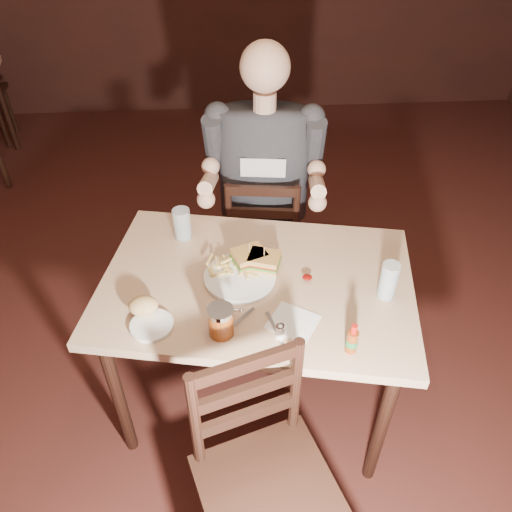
{
  "coord_description": "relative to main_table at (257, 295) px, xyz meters",
  "views": [
    {
      "loc": [
        0.06,
        -1.32,
        2.08
      ],
      "look_at": [
        0.16,
        0.15,
        0.85
      ],
      "focal_mm": 35.0,
      "sensor_mm": 36.0,
      "label": 1
    }
  ],
  "objects": [
    {
      "name": "salt_shaker",
      "position": [
        0.06,
        -0.29,
        0.11
      ],
      "size": [
        0.04,
        0.04,
        0.06
      ],
      "primitive_type": null,
      "rotation": [
        0.0,
        0.0,
        -0.19
      ],
      "color": "white",
      "rests_on": "main_table"
    },
    {
      "name": "room_shell",
      "position": [
        -0.16,
        -0.1,
        0.71
      ],
      "size": [
        7.0,
        7.0,
        7.0
      ],
      "color": "black",
      "rests_on": "ground"
    },
    {
      "name": "side_plate",
      "position": [
        -0.38,
        -0.22,
        0.09
      ],
      "size": [
        0.17,
        0.17,
        0.01
      ],
      "primitive_type": "cylinder",
      "rotation": [
        0.0,
        0.0,
        -0.19
      ],
      "color": "white",
      "rests_on": "main_table"
    },
    {
      "name": "glass_right",
      "position": [
        0.47,
        -0.12,
        0.16
      ],
      "size": [
        0.08,
        0.08,
        0.15
      ],
      "primitive_type": "cylinder",
      "rotation": [
        0.0,
        0.0,
        -0.19
      ],
      "color": "silver",
      "rests_on": "main_table"
    },
    {
      "name": "sandwich_right",
      "position": [
        -0.02,
        0.08,
        0.15
      ],
      "size": [
        0.15,
        0.14,
        0.1
      ],
      "primitive_type": null,
      "rotation": [
        0.0,
        0.0,
        0.38
      ],
      "color": "tan",
      "rests_on": "dinner_plate"
    },
    {
      "name": "napkin",
      "position": [
        0.11,
        -0.23,
        0.08
      ],
      "size": [
        0.21,
        0.21,
        0.0
      ],
      "primitive_type": "cube",
      "rotation": [
        0.0,
        0.0,
        -0.56
      ],
      "color": "white",
      "rests_on": "main_table"
    },
    {
      "name": "sandwich_left",
      "position": [
        0.03,
        0.06,
        0.15
      ],
      "size": [
        0.14,
        0.13,
        0.1
      ],
      "primitive_type": null,
      "rotation": [
        0.0,
        0.0,
        -0.32
      ],
      "color": "tan",
      "rests_on": "dinner_plate"
    },
    {
      "name": "chair_near",
      "position": [
        -0.01,
        -0.68,
        -0.23
      ],
      "size": [
        0.55,
        0.58,
        0.92
      ],
      "primitive_type": null,
      "rotation": [
        0.0,
        0.0,
        0.32
      ],
      "color": "black",
      "rests_on": "ground"
    },
    {
      "name": "diner",
      "position": [
        0.08,
        0.66,
        0.26
      ],
      "size": [
        0.63,
        0.52,
        1.01
      ],
      "primitive_type": null,
      "rotation": [
        0.0,
        0.0,
        -0.12
      ],
      "color": "#333439",
      "rests_on": "chair_far"
    },
    {
      "name": "fries_pile",
      "position": [
        -0.1,
        0.05,
        0.12
      ],
      "size": [
        0.28,
        0.22,
        0.04
      ],
      "primitive_type": null,
      "rotation": [
        0.0,
        0.0,
        -0.19
      ],
      "color": "#F5D068",
      "rests_on": "dinner_plate"
    },
    {
      "name": "ketchup_dollop",
      "position": [
        0.19,
        -0.02,
        0.1
      ],
      "size": [
        0.04,
        0.04,
        0.01
      ],
      "primitive_type": "ellipsoid",
      "rotation": [
        0.0,
        0.0,
        -0.19
      ],
      "color": "maroon",
      "rests_on": "dinner_plate"
    },
    {
      "name": "hot_sauce",
      "position": [
        0.29,
        -0.37,
        0.14
      ],
      "size": [
        0.04,
        0.04,
        0.12
      ],
      "primitive_type": null,
      "rotation": [
        0.0,
        0.0,
        -0.19
      ],
      "color": "maroon",
      "rests_on": "main_table"
    },
    {
      "name": "main_table",
      "position": [
        0.0,
        0.0,
        0.0
      ],
      "size": [
        1.33,
        1.01,
        0.77
      ],
      "rotation": [
        0.0,
        0.0,
        -0.19
      ],
      "color": "tan",
      "rests_on": "ground"
    },
    {
      "name": "dinner_plate",
      "position": [
        -0.07,
        0.01,
        0.09
      ],
      "size": [
        0.32,
        0.32,
        0.02
      ],
      "primitive_type": "cylinder",
      "rotation": [
        0.0,
        0.0,
        -0.19
      ],
      "color": "white",
      "rests_on": "main_table"
    },
    {
      "name": "bread_roll",
      "position": [
        -0.41,
        -0.15,
        0.12
      ],
      "size": [
        0.12,
        0.11,
        0.06
      ],
      "primitive_type": "ellipsoid",
      "rotation": [
        0.0,
        0.0,
        -0.19
      ],
      "color": "tan",
      "rests_on": "side_plate"
    },
    {
      "name": "knife",
      "position": [
        0.05,
        -0.27,
        0.09
      ],
      "size": [
        0.06,
        0.19,
        0.0
      ],
      "primitive_type": "cube",
      "rotation": [
        0.0,
        0.0,
        0.25
      ],
      "color": "silver",
      "rests_on": "napkin"
    },
    {
      "name": "glass_left",
      "position": [
        -0.29,
        0.3,
        0.15
      ],
      "size": [
        0.09,
        0.09,
        0.14
      ],
      "primitive_type": "cylinder",
      "rotation": [
        0.0,
        0.0,
        -0.19
      ],
      "color": "silver",
      "rests_on": "main_table"
    },
    {
      "name": "syrup_dispenser",
      "position": [
        -0.14,
        -0.26,
        0.14
      ],
      "size": [
        0.11,
        0.11,
        0.12
      ],
      "primitive_type": null,
      "rotation": [
        0.0,
        0.0,
        -0.19
      ],
      "color": "maroon",
      "rests_on": "main_table"
    },
    {
      "name": "chair_far",
      "position": [
        0.08,
        0.71,
        -0.26
      ],
      "size": [
        0.45,
        0.48,
        0.86
      ],
      "primitive_type": null,
      "rotation": [
        0.0,
        0.0,
        3.02
      ],
      "color": "black",
      "rests_on": "ground"
    },
    {
      "name": "fork",
      "position": [
        -0.08,
        -0.21,
        0.09
      ],
      "size": [
        0.12,
        0.12,
        0.0
      ],
      "primitive_type": "cube",
      "rotation": [
        0.0,
        0.0,
        -0.77
      ],
      "color": "silver",
      "rests_on": "napkin"
    }
  ]
}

